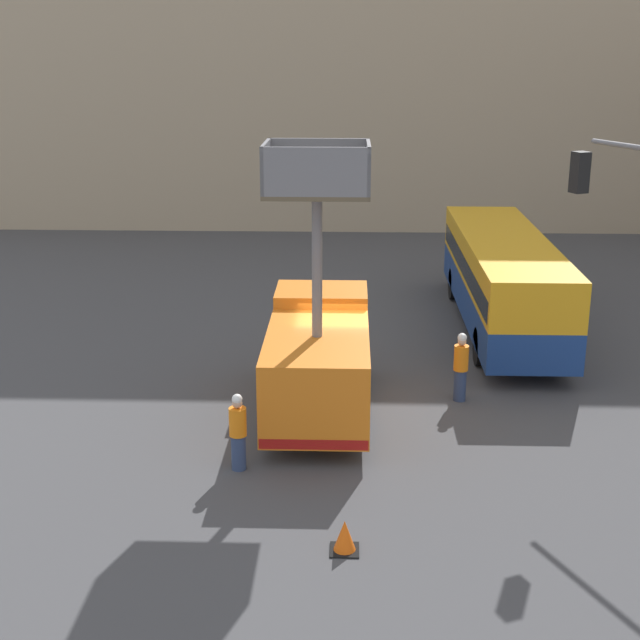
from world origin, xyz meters
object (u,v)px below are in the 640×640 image
city_bus (503,275)px  traffic_cone_near_truck (345,537)px  utility_truck (319,353)px  road_worker_directing (461,367)px  road_worker_near_truck (238,432)px

city_bus → traffic_cone_near_truck: bearing=141.8°
utility_truck → city_bus: size_ratio=0.60×
utility_truck → road_worker_directing: 3.80m
city_bus → road_worker_directing: 6.60m
road_worker_directing → traffic_cone_near_truck: bearing=-73.1°
road_worker_near_truck → traffic_cone_near_truck: (2.34, -3.22, -0.59)m
traffic_cone_near_truck → utility_truck: bearing=96.2°
road_worker_near_truck → road_worker_directing: bearing=-128.8°
utility_truck → city_bus: 9.08m
traffic_cone_near_truck → road_worker_directing: bearing=68.2°
road_worker_near_truck → traffic_cone_near_truck: bearing=139.2°
city_bus → traffic_cone_near_truck: (-4.97, -13.56, -1.51)m
utility_truck → city_bus: (5.68, 7.08, 0.23)m
road_worker_directing → traffic_cone_near_truck: (-2.94, -7.34, -0.63)m
road_worker_near_truck → road_worker_directing: (5.27, 4.12, 0.05)m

